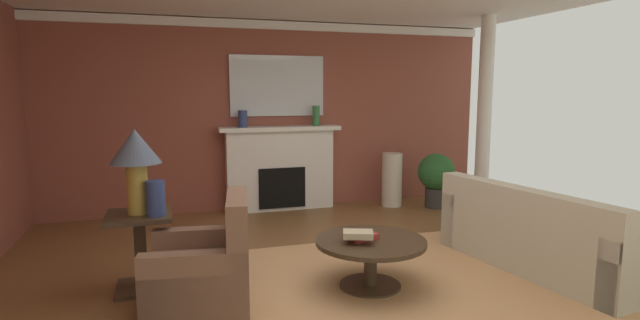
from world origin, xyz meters
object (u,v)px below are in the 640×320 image
(armchair_near_window, at_px, (204,274))
(vase_mantel_right, at_px, (316,116))
(side_table, at_px, (141,246))
(coffee_table, at_px, (371,252))
(fireplace, at_px, (280,171))
(sofa, at_px, (542,240))
(vase_on_side_table, at_px, (156,198))
(mantel_mirror, at_px, (277,86))
(vase_mantel_left, at_px, (243,119))
(vase_tall_corner, at_px, (392,180))
(table_lamp, at_px, (136,155))
(potted_plant, at_px, (436,176))

(armchair_near_window, relative_size, vase_mantel_right, 3.14)
(side_table, bearing_deg, coffee_table, -16.15)
(fireplace, xyz_separation_m, vase_mantel_right, (0.55, -0.05, 0.81))
(sofa, xyz_separation_m, vase_on_side_table, (-3.66, 0.53, 0.56))
(mantel_mirror, distance_m, vase_mantel_left, 0.75)
(coffee_table, height_order, vase_mantel_right, vase_mantel_right)
(sofa, xyz_separation_m, side_table, (-3.81, 0.65, 0.10))
(side_table, distance_m, vase_mantel_left, 3.01)
(armchair_near_window, xyz_separation_m, side_table, (-0.51, 0.61, 0.09))
(coffee_table, relative_size, vase_on_side_table, 3.24)
(armchair_near_window, xyz_separation_m, vase_tall_corner, (3.05, 2.89, 0.11))
(mantel_mirror, distance_m, sofa, 4.18)
(side_table, distance_m, table_lamp, 0.82)
(table_lamp, bearing_deg, vase_mantel_left, 62.68)
(sofa, distance_m, vase_mantel_right, 3.65)
(sofa, bearing_deg, armchair_near_window, 179.35)
(side_table, xyz_separation_m, vase_mantel_right, (2.41, 2.53, 1.01))
(armchair_near_window, relative_size, coffee_table, 0.95)
(vase_mantel_left, distance_m, vase_mantel_right, 1.10)
(side_table, bearing_deg, vase_tall_corner, 32.67)
(side_table, xyz_separation_m, table_lamp, (0.00, 0.00, 0.82))
(vase_mantel_right, height_order, vase_tall_corner, vase_mantel_right)
(mantel_mirror, relative_size, vase_mantel_right, 4.67)
(fireplace, relative_size, armchair_near_window, 1.89)
(fireplace, xyz_separation_m, side_table, (-1.86, -2.58, -0.19))
(vase_tall_corner, bearing_deg, vase_on_side_table, -144.83)
(vase_mantel_left, bearing_deg, side_table, -117.32)
(sofa, relative_size, potted_plant, 2.66)
(fireplace, height_order, potted_plant, fireplace)
(vase_mantel_left, distance_m, vase_on_side_table, 2.94)
(vase_mantel_left, bearing_deg, mantel_mirror, 17.18)
(side_table, relative_size, vase_mantel_right, 2.31)
(mantel_mirror, bearing_deg, vase_mantel_right, -17.18)
(vase_mantel_left, relative_size, vase_on_side_table, 0.79)
(mantel_mirror, height_order, table_lamp, mantel_mirror)
(vase_mantel_left, distance_m, potted_plant, 3.03)
(mantel_mirror, bearing_deg, coffee_table, -87.87)
(coffee_table, xyz_separation_m, side_table, (-1.98, 0.57, 0.06))
(vase_on_side_table, xyz_separation_m, potted_plant, (4.01, 2.11, -0.36))
(vase_mantel_left, bearing_deg, vase_tall_corner, -6.33)
(vase_tall_corner, xyz_separation_m, potted_plant, (0.60, -0.29, 0.08))
(fireplace, xyz_separation_m, coffee_table, (0.12, -3.16, -0.26))
(sofa, distance_m, potted_plant, 2.67)
(coffee_table, relative_size, side_table, 1.43)
(fireplace, distance_m, armchair_near_window, 3.48)
(vase_mantel_right, height_order, vase_on_side_table, vase_mantel_right)
(armchair_near_window, height_order, vase_mantel_right, vase_mantel_right)
(coffee_table, bearing_deg, vase_mantel_right, 82.16)
(fireplace, height_order, vase_mantel_left, vase_mantel_left)
(vase_mantel_left, bearing_deg, armchair_near_window, -104.32)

